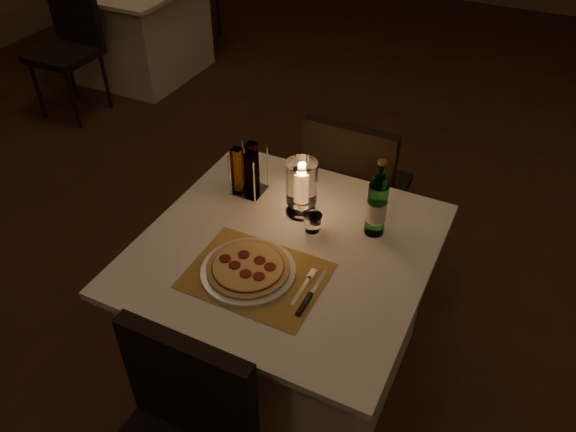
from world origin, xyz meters
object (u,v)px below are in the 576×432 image
at_px(pizza, 248,267).
at_px(tumbler, 312,223).
at_px(chair_far, 354,184).
at_px(hurricane_candle, 302,184).
at_px(plate, 248,271).
at_px(water_bottle, 377,205).
at_px(neighbor_table_left, 137,29).
at_px(main_table, 286,314).

bearing_deg(pizza, tumbler, 71.46).
distance_m(chair_far, hurricane_candle, 0.61).
xyz_separation_m(plate, pizza, (0.00, 0.00, 0.02)).
height_order(pizza, tumbler, tumbler).
relative_size(plate, water_bottle, 1.04).
xyz_separation_m(chair_far, tumbler, (0.05, -0.59, 0.23)).
xyz_separation_m(chair_far, neighbor_table_left, (-2.45, 1.49, -0.18)).
bearing_deg(tumbler, main_table, -112.89).
relative_size(plate, neighbor_table_left, 0.32).
height_order(main_table, plate, plate).
relative_size(pizza, water_bottle, 0.91).
distance_m(main_table, hurricane_candle, 0.54).
height_order(main_table, water_bottle, water_bottle).
distance_m(main_table, chair_far, 0.74).
relative_size(chair_far, neighbor_table_left, 0.90).
distance_m(tumbler, water_bottle, 0.24).
height_order(chair_far, hurricane_candle, hurricane_candle).
relative_size(main_table, chair_far, 1.11).
xyz_separation_m(chair_far, plate, (-0.05, -0.89, 0.20)).
height_order(pizza, hurricane_candle, hurricane_candle).
xyz_separation_m(main_table, neighbor_table_left, (-2.45, 2.20, 0.00)).
bearing_deg(water_bottle, hurricane_candle, -177.38).
distance_m(main_table, neighbor_table_left, 3.29).
bearing_deg(neighbor_table_left, plate, -44.79).
height_order(plate, hurricane_candle, hurricane_candle).
xyz_separation_m(tumbler, water_bottle, (0.21, 0.09, 0.09)).
bearing_deg(main_table, chair_far, 90.00).
bearing_deg(neighbor_table_left, water_bottle, -36.37).
xyz_separation_m(plate, neighbor_table_left, (-2.40, 2.38, -0.38)).
bearing_deg(pizza, plate, -152.36).
height_order(pizza, water_bottle, water_bottle).
bearing_deg(chair_far, hurricane_candle, -93.42).
bearing_deg(plate, tumbler, 71.46).
distance_m(plate, neighbor_table_left, 3.40).
bearing_deg(plate, water_bottle, 51.83).
height_order(plate, tumbler, tumbler).
relative_size(chair_far, plate, 2.81).
bearing_deg(tumbler, pizza, -108.54).
distance_m(pizza, water_bottle, 0.50).
bearing_deg(pizza, chair_far, 86.80).
xyz_separation_m(pizza, hurricane_candle, (0.02, 0.38, 0.10)).
xyz_separation_m(main_table, pizza, (-0.05, -0.18, 0.39)).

